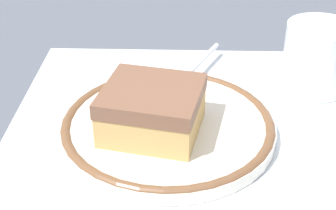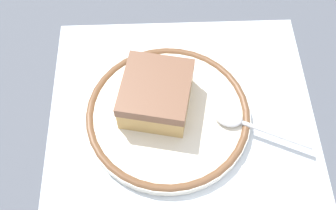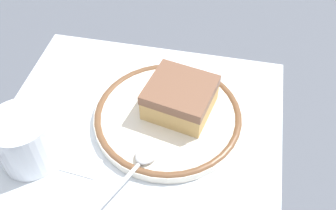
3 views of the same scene
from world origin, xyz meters
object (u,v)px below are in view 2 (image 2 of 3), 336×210
object	(u,v)px
cake_slice	(156,94)
spoon	(239,121)
plate	(168,115)
sugar_packet	(255,185)

from	to	relation	value
cake_slice	spoon	size ratio (longest dim) A/B	0.86
plate	sugar_packet	world-z (taller)	plate
cake_slice	spoon	distance (m)	0.11
spoon	sugar_packet	distance (m)	0.08
spoon	plate	bearing A→B (deg)	78.69
plate	sugar_packet	bearing A→B (deg)	-134.29
spoon	sugar_packet	xyz separation A→B (m)	(-0.08, -0.01, -0.02)
plate	cake_slice	size ratio (longest dim) A/B	2.03
plate	cake_slice	xyz separation A→B (m)	(0.01, 0.01, 0.03)
cake_slice	sugar_packet	xyz separation A→B (m)	(-0.11, -0.12, -0.03)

